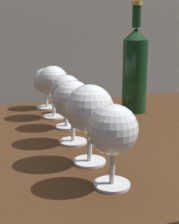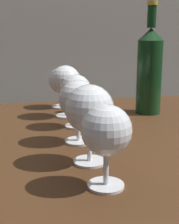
% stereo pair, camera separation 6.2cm
% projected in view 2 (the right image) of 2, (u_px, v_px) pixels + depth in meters
% --- Properties ---
extents(dining_table, '(1.17, 0.80, 0.73)m').
position_uv_depth(dining_table, '(111.00, 171.00, 0.85)').
color(dining_table, '#472B16').
rests_on(dining_table, ground_plane).
extents(wine_glass_rose, '(0.08, 0.08, 0.14)m').
position_uv_depth(wine_glass_rose, '(106.00, 132.00, 0.53)').
color(wine_glass_rose, white).
rests_on(wine_glass_rose, dining_table).
extents(wine_glass_chardonnay, '(0.09, 0.09, 0.15)m').
position_uv_depth(wine_glass_chardonnay, '(90.00, 110.00, 0.62)').
color(wine_glass_chardonnay, white).
rests_on(wine_glass_chardonnay, dining_table).
extents(wine_glass_merlot, '(0.09, 0.09, 0.14)m').
position_uv_depth(wine_glass_merlot, '(78.00, 100.00, 0.74)').
color(wine_glass_merlot, white).
rests_on(wine_glass_merlot, dining_table).
extents(wine_glass_cabernet, '(0.08, 0.08, 0.14)m').
position_uv_depth(wine_glass_cabernet, '(76.00, 91.00, 0.86)').
color(wine_glass_cabernet, white).
rests_on(wine_glass_cabernet, dining_table).
extents(wine_glass_pinot, '(0.09, 0.09, 0.15)m').
position_uv_depth(wine_glass_pinot, '(66.00, 81.00, 0.95)').
color(wine_glass_pinot, white).
rests_on(wine_glass_pinot, dining_table).
extents(wine_glass_white, '(0.08, 0.08, 0.13)m').
position_uv_depth(wine_glass_white, '(61.00, 81.00, 1.07)').
color(wine_glass_white, white).
rests_on(wine_glass_white, dining_table).
extents(wine_bottle, '(0.07, 0.07, 0.33)m').
position_uv_depth(wine_bottle, '(149.00, 70.00, 0.99)').
color(wine_bottle, '#143819').
rests_on(wine_bottle, dining_table).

